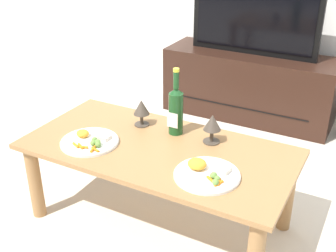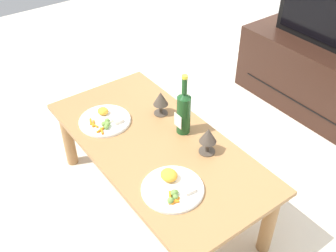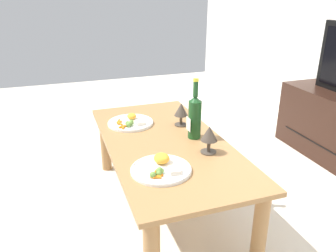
{
  "view_description": "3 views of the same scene",
  "coord_description": "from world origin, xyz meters",
  "px_view_note": "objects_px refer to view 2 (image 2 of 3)",
  "views": [
    {
      "loc": [
        0.9,
        -1.57,
        1.47
      ],
      "look_at": [
        0.03,
        0.04,
        0.55
      ],
      "focal_mm": 45.89,
      "sensor_mm": 36.0,
      "label": 1
    },
    {
      "loc": [
        1.3,
        -0.87,
        1.8
      ],
      "look_at": [
        -0.01,
        0.08,
        0.51
      ],
      "focal_mm": 42.53,
      "sensor_mm": 36.0,
      "label": 2
    },
    {
      "loc": [
        1.64,
        -0.55,
        1.25
      ],
      "look_at": [
        -0.05,
        0.03,
        0.51
      ],
      "focal_mm": 36.2,
      "sensor_mm": 36.0,
      "label": 3
    }
  ],
  "objects_px": {
    "dining_table": "(156,153)",
    "wine_bottle": "(184,111)",
    "tv_stand": "(322,82)",
    "goblet_left": "(161,99)",
    "dinner_plate_right": "(173,187)",
    "dinner_plate_left": "(105,120)",
    "goblet_right": "(208,137)"
  },
  "relations": [
    {
      "from": "wine_bottle",
      "to": "goblet_left",
      "type": "distance_m",
      "value": 0.2
    },
    {
      "from": "dinner_plate_right",
      "to": "dinner_plate_left",
      "type": "bearing_deg",
      "value": -179.81
    },
    {
      "from": "goblet_left",
      "to": "dinner_plate_right",
      "type": "height_order",
      "value": "goblet_left"
    },
    {
      "from": "wine_bottle",
      "to": "goblet_right",
      "type": "height_order",
      "value": "wine_bottle"
    },
    {
      "from": "wine_bottle",
      "to": "tv_stand",
      "type": "bearing_deg",
      "value": 91.36
    },
    {
      "from": "dinner_plate_right",
      "to": "goblet_right",
      "type": "bearing_deg",
      "value": 109.09
    },
    {
      "from": "dining_table",
      "to": "goblet_right",
      "type": "relative_size",
      "value": 8.91
    },
    {
      "from": "dinner_plate_right",
      "to": "dining_table",
      "type": "bearing_deg",
      "value": 158.24
    },
    {
      "from": "goblet_left",
      "to": "goblet_right",
      "type": "distance_m",
      "value": 0.4
    },
    {
      "from": "wine_bottle",
      "to": "goblet_left",
      "type": "relative_size",
      "value": 2.41
    },
    {
      "from": "dining_table",
      "to": "tv_stand",
      "type": "xyz_separation_m",
      "value": [
        -0.02,
        1.48,
        -0.12
      ]
    },
    {
      "from": "tv_stand",
      "to": "wine_bottle",
      "type": "relative_size",
      "value": 3.72
    },
    {
      "from": "tv_stand",
      "to": "wine_bottle",
      "type": "distance_m",
      "value": 1.35
    },
    {
      "from": "tv_stand",
      "to": "goblet_left",
      "type": "xyz_separation_m",
      "value": [
        -0.17,
        -1.31,
        0.29
      ]
    },
    {
      "from": "goblet_left",
      "to": "dinner_plate_right",
      "type": "bearing_deg",
      "value": -30.13
    },
    {
      "from": "dining_table",
      "to": "goblet_left",
      "type": "relative_size",
      "value": 9.09
    },
    {
      "from": "dinner_plate_left",
      "to": "goblet_left",
      "type": "bearing_deg",
      "value": 67.84
    },
    {
      "from": "wine_bottle",
      "to": "goblet_left",
      "type": "bearing_deg",
      "value": -178.86
    },
    {
      "from": "dinner_plate_right",
      "to": "goblet_left",
      "type": "bearing_deg",
      "value": 149.87
    },
    {
      "from": "goblet_left",
      "to": "dinner_plate_left",
      "type": "xyz_separation_m",
      "value": [
        -0.12,
        -0.29,
        -0.08
      ]
    },
    {
      "from": "tv_stand",
      "to": "dinner_plate_left",
      "type": "height_order",
      "value": "tv_stand"
    },
    {
      "from": "dining_table",
      "to": "tv_stand",
      "type": "distance_m",
      "value": 1.48
    },
    {
      "from": "wine_bottle",
      "to": "goblet_left",
      "type": "height_order",
      "value": "wine_bottle"
    },
    {
      "from": "tv_stand",
      "to": "wine_bottle",
      "type": "xyz_separation_m",
      "value": [
        0.03,
        -1.31,
        0.33
      ]
    },
    {
      "from": "goblet_right",
      "to": "dinner_plate_right",
      "type": "bearing_deg",
      "value": -70.91
    },
    {
      "from": "dining_table",
      "to": "wine_bottle",
      "type": "xyz_separation_m",
      "value": [
        0.01,
        0.17,
        0.21
      ]
    },
    {
      "from": "dining_table",
      "to": "wine_bottle",
      "type": "height_order",
      "value": "wine_bottle"
    },
    {
      "from": "goblet_left",
      "to": "goblet_right",
      "type": "xyz_separation_m",
      "value": [
        0.4,
        0.0,
        0.0
      ]
    },
    {
      "from": "goblet_right",
      "to": "dinner_plate_left",
      "type": "distance_m",
      "value": 0.61
    },
    {
      "from": "dining_table",
      "to": "tv_stand",
      "type": "height_order",
      "value": "tv_stand"
    },
    {
      "from": "tv_stand",
      "to": "dinner_plate_right",
      "type": "height_order",
      "value": "tv_stand"
    },
    {
      "from": "dinner_plate_right",
      "to": "wine_bottle",
      "type": "bearing_deg",
      "value": 135.59
    }
  ]
}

